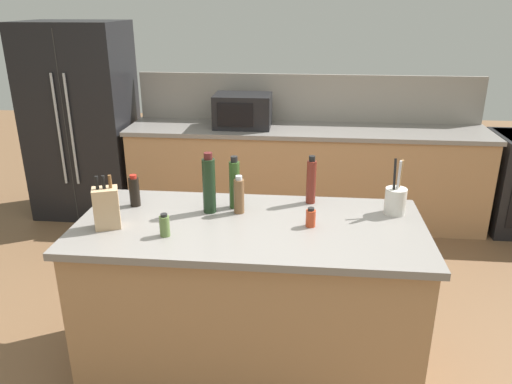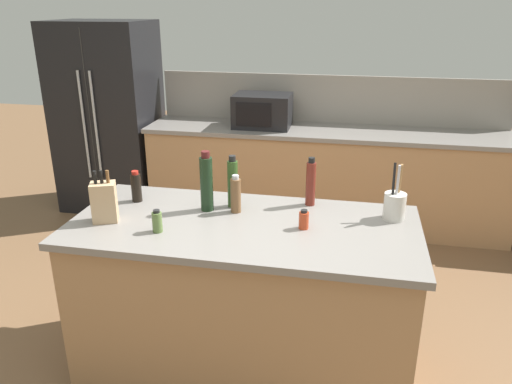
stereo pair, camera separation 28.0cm
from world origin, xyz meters
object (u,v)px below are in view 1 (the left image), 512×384
refrigerator (82,121)px  soy_sauce_bottle (134,191)px  microwave (243,111)px  knife_block (106,207)px  spice_jar_paprika (311,218)px  vinegar_bottle (311,181)px  olive_oil_bottle (234,184)px  pepper_grinder (239,195)px  spice_jar_oregano (165,226)px  utensil_crock (395,200)px  wine_bottle (209,185)px

refrigerator → soy_sauce_bottle: 2.40m
microwave → knife_block: microwave is taller
refrigerator → spice_jar_paprika: refrigerator is taller
soy_sauce_bottle → knife_block: bearing=-98.8°
spice_jar_paprika → vinegar_bottle: size_ratio=0.37×
olive_oil_bottle → spice_jar_paprika: size_ratio=2.90×
soy_sauce_bottle → pepper_grinder: (0.62, -0.04, 0.01)m
spice_jar_oregano → spice_jar_paprika: bearing=14.1°
olive_oil_bottle → spice_jar_paprika: olive_oil_bottle is taller
utensil_crock → pepper_grinder: 0.88m
soy_sauce_bottle → spice_jar_oregano: size_ratio=1.56×
knife_block → spice_jar_oregano: bearing=-33.1°
microwave → knife_block: bearing=-100.7°
spice_jar_oregano → soy_sauce_bottle: bearing=126.7°
soy_sauce_bottle → spice_jar_oregano: soy_sauce_bottle is taller
wine_bottle → spice_jar_oregano: size_ratio=2.87×
microwave → vinegar_bottle: bearing=-71.1°
utensil_crock → spice_jar_oregano: 1.28m
soy_sauce_bottle → spice_jar_oregano: (0.28, -0.38, -0.03)m
spice_jar_oregano → knife_block: bearing=167.5°
microwave → spice_jar_paprika: size_ratio=4.99×
utensil_crock → knife_block: bearing=-167.7°
refrigerator → utensil_crock: size_ratio=5.91×
knife_block → soy_sauce_bottle: (0.05, 0.31, -0.02)m
spice_jar_paprika → spice_jar_oregano: (-0.74, -0.19, 0.01)m
utensil_crock → pepper_grinder: bearing=-175.2°
refrigerator → vinegar_bottle: size_ratio=6.52×
soy_sauce_bottle → spice_jar_paprika: 1.04m
pepper_grinder → refrigerator: bearing=131.4°
knife_block → refrigerator: bearing=96.0°
spice_jar_paprika → refrigerator: bearing=135.0°
spice_jar_paprika → wine_bottle: 0.60m
spice_jar_paprika → spice_jar_oregano: spice_jar_oregano is taller
refrigerator → spice_jar_oregano: (1.51, -2.44, 0.05)m
refrigerator → olive_oil_bottle: bearing=-48.2°
spice_jar_paprika → knife_block: bearing=-173.9°
refrigerator → knife_block: size_ratio=6.53×
spice_jar_paprika → soy_sauce_bottle: bearing=169.4°
soy_sauce_bottle → spice_jar_oregano: 0.47m
microwave → refrigerator: bearing=178.2°
knife_block → spice_jar_oregano: knife_block is taller
microwave → spice_jar_paprika: bearing=-73.9°
refrigerator → wine_bottle: (1.68, -2.11, 0.16)m
wine_bottle → spice_jar_oregano: (-0.17, -0.33, -0.11)m
refrigerator → microwave: refrigerator is taller
microwave → olive_oil_bottle: (0.20, -1.98, -0.01)m
knife_block → spice_jar_paprika: knife_block is taller
refrigerator → utensil_crock: 3.40m
microwave → utensil_crock: (1.11, -1.98, -0.07)m
microwave → utensil_crock: bearing=-60.7°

